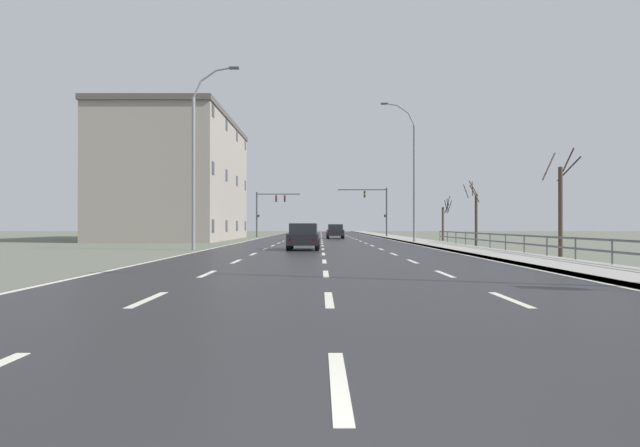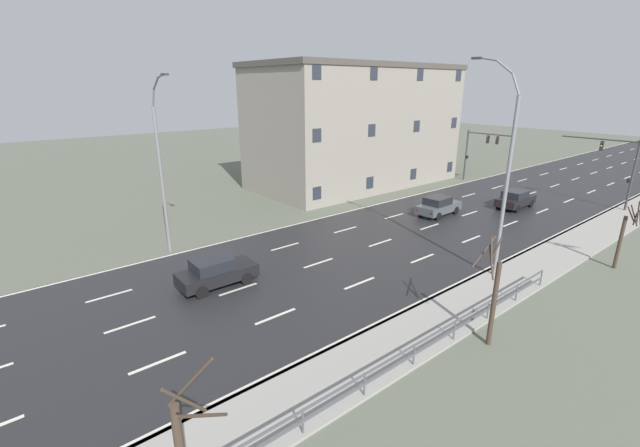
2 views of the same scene
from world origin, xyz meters
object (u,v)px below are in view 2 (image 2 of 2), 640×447
at_px(street_lamp_midground, 504,176).
at_px(street_lamp_left_bank, 162,171).
at_px(traffic_signal_left, 478,147).
at_px(car_far_left, 438,206).
at_px(car_near_left, 515,199).
at_px(traffic_signal_right, 619,162).
at_px(brick_building, 356,126).
at_px(car_near_right, 216,272).

bearing_deg(street_lamp_midground, street_lamp_left_bank, -139.70).
height_order(street_lamp_left_bank, traffic_signal_left, street_lamp_left_bank).
bearing_deg(street_lamp_left_bank, street_lamp_midground, 40.30).
xyz_separation_m(traffic_signal_left, car_far_left, (5.08, -13.75, -3.04)).
xyz_separation_m(traffic_signal_left, car_near_left, (8.00, -6.81, -3.04)).
height_order(traffic_signal_left, car_near_left, traffic_signal_left).
height_order(traffic_signal_right, car_far_left, traffic_signal_right).
relative_size(street_lamp_left_bank, car_far_left, 2.59).
height_order(car_near_left, brick_building, brick_building).
bearing_deg(traffic_signal_left, car_near_right, -80.89).
bearing_deg(traffic_signal_right, car_near_right, -103.39).
distance_m(street_lamp_midground, car_far_left, 12.49).
height_order(traffic_signal_left, brick_building, brick_building).
xyz_separation_m(street_lamp_midground, car_far_left, (-8.86, 7.36, -4.83)).
distance_m(traffic_signal_right, traffic_signal_left, 13.27).
bearing_deg(car_far_left, traffic_signal_right, 56.12).
distance_m(street_lamp_left_bank, brick_building, 24.16).
bearing_deg(car_near_left, traffic_signal_right, 49.21).
bearing_deg(traffic_signal_right, traffic_signal_left, 177.70).
relative_size(traffic_signal_right, car_far_left, 1.45).
bearing_deg(street_lamp_left_bank, traffic_signal_left, 88.48).
height_order(traffic_signal_right, car_near_left, traffic_signal_right).
bearing_deg(street_lamp_midground, traffic_signal_left, 123.44).
bearing_deg(street_lamp_left_bank, car_far_left, 73.32).
bearing_deg(traffic_signal_left, traffic_signal_right, -2.30).
bearing_deg(car_far_left, street_lamp_left_bank, -108.81).
relative_size(street_lamp_midground, car_near_left, 2.81).
height_order(street_lamp_midground, car_far_left, street_lamp_midground).
bearing_deg(traffic_signal_right, car_near_left, -129.90).
distance_m(traffic_signal_right, car_near_right, 34.13).
xyz_separation_m(street_lamp_midground, car_near_left, (-5.93, 14.29, -4.83)).
distance_m(traffic_signal_right, brick_building, 23.67).
xyz_separation_m(traffic_signal_right, car_far_left, (-8.18, -13.22, -3.24)).
relative_size(traffic_signal_right, traffic_signal_left, 1.09).
height_order(street_lamp_left_bank, car_near_right, street_lamp_left_bank).
distance_m(street_lamp_left_bank, traffic_signal_right, 36.06).
relative_size(street_lamp_left_bank, traffic_signal_right, 1.79).
xyz_separation_m(traffic_signal_left, car_near_right, (5.39, -33.59, -3.04)).
bearing_deg(car_near_left, street_lamp_midground, -68.35).
relative_size(street_lamp_left_bank, traffic_signal_left, 1.95).
height_order(traffic_signal_left, car_far_left, traffic_signal_left).
bearing_deg(car_far_left, car_near_left, 65.00).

